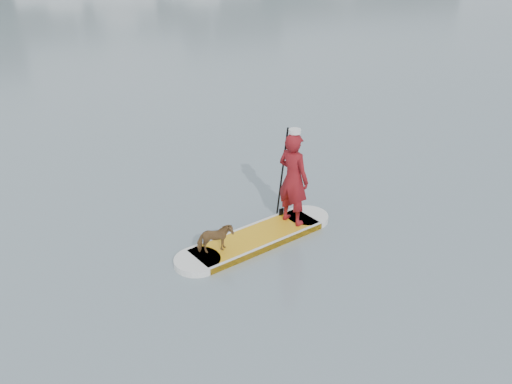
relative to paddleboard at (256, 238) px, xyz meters
name	(u,v)px	position (x,y,z in m)	size (l,w,h in m)	color
ground	(376,353)	(0.39, -3.30, -0.06)	(140.00, 140.00, 0.00)	slate
paddleboard	(256,238)	(0.00, 0.00, 0.00)	(3.22, 1.43, 0.12)	gold
paddler	(293,179)	(0.82, 0.22, 0.95)	(0.65, 0.42, 1.77)	maroon
white_cap	(295,131)	(0.82, 0.22, 1.87)	(0.22, 0.22, 0.07)	silver
dog	(215,239)	(-0.85, -0.22, 0.32)	(0.28, 0.61, 0.51)	brown
paddle	(282,183)	(0.74, 0.52, 0.74)	(0.11, 0.30, 2.00)	black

